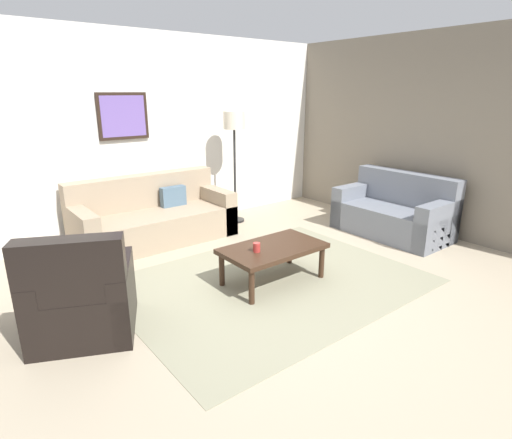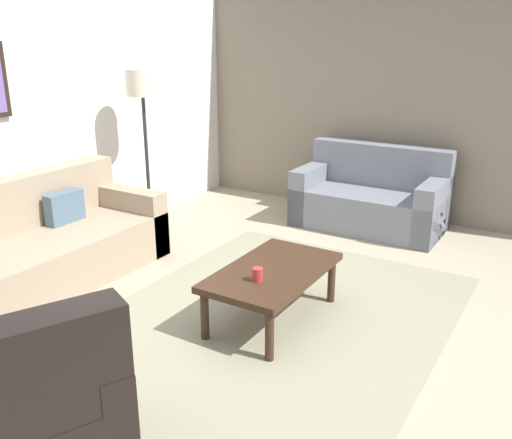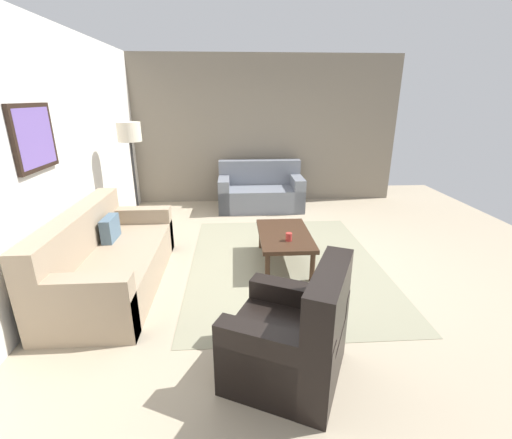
# 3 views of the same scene
# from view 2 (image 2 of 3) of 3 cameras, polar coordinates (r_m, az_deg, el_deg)

# --- Properties ---
(ground_plane) EXTENTS (8.00, 8.00, 0.00)m
(ground_plane) POSITION_cam_2_polar(r_m,az_deg,el_deg) (4.19, 1.64, -10.40)
(ground_plane) COLOR tan
(rear_partition) EXTENTS (6.00, 0.12, 2.80)m
(rear_partition) POSITION_cam_2_polar(r_m,az_deg,el_deg) (5.47, -23.01, 10.58)
(rear_partition) COLOR silver
(rear_partition) RESTS_ON ground_plane
(stone_feature_panel) EXTENTS (0.12, 5.20, 2.80)m
(stone_feature_panel) POSITION_cam_2_polar(r_m,az_deg,el_deg) (6.47, 15.42, 12.41)
(stone_feature_panel) COLOR slate
(stone_feature_panel) RESTS_ON ground_plane
(area_rug) EXTENTS (3.15, 2.39, 0.01)m
(area_rug) POSITION_cam_2_polar(r_m,az_deg,el_deg) (4.18, 1.64, -10.35)
(area_rug) COLOR gray
(area_rug) RESTS_ON ground_plane
(couch_main) EXTENTS (2.12, 0.94, 0.88)m
(couch_main) POSITION_cam_2_polar(r_m,az_deg,el_deg) (5.08, -21.77, -2.75)
(couch_main) COLOR gray
(couch_main) RESTS_ON ground_plane
(couch_loveseat) EXTENTS (0.85, 1.57, 0.88)m
(couch_loveseat) POSITION_cam_2_polar(r_m,az_deg,el_deg) (6.22, 11.96, 2.06)
(couch_loveseat) COLOR slate
(couch_loveseat) RESTS_ON ground_plane
(armchair_leather) EXTENTS (1.06, 1.06, 0.95)m
(armchair_leather) POSITION_cam_2_polar(r_m,az_deg,el_deg) (2.93, -22.13, -18.97)
(armchair_leather) COLOR black
(armchair_leather) RESTS_ON ground_plane
(coffee_table) EXTENTS (1.10, 0.64, 0.41)m
(coffee_table) POSITION_cam_2_polar(r_m,az_deg,el_deg) (4.04, 1.72, -5.79)
(coffee_table) COLOR #382316
(coffee_table) RESTS_ON ground_plane
(cup) EXTENTS (0.08, 0.08, 0.10)m
(cup) POSITION_cam_2_polar(r_m,az_deg,el_deg) (3.81, 0.19, -5.74)
(cup) COLOR #B2332D
(cup) RESTS_ON coffee_table
(lamp_standing) EXTENTS (0.32, 0.32, 1.71)m
(lamp_standing) POSITION_cam_2_polar(r_m,az_deg,el_deg) (5.71, -11.63, 12.02)
(lamp_standing) COLOR black
(lamp_standing) RESTS_ON ground_plane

